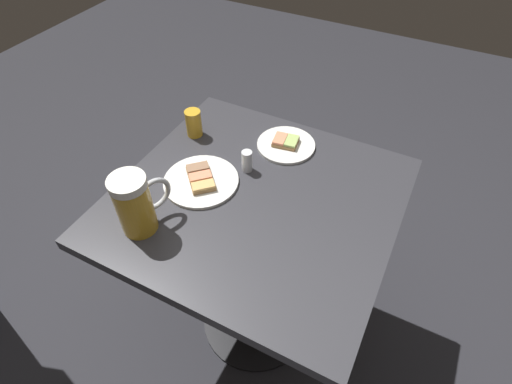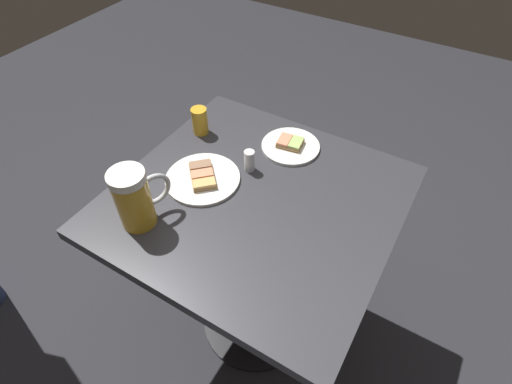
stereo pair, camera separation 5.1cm
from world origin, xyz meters
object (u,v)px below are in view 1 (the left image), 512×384
Objects in this scene: plate_far at (286,144)px; beer_glass_small at (194,123)px; plate_near at (201,180)px; salt_shaker at (247,161)px; beer_mug at (136,204)px.

beer_glass_small reaches higher than plate_far.
plate_near is at bearing 37.56° from beer_glass_small.
salt_shaker is (0.16, -0.06, 0.03)m from plate_far.
plate_near is 0.24m from beer_glass_small.
plate_near is at bearing 166.76° from beer_mug.
plate_near is at bearing -40.78° from salt_shaker.
plate_near is 0.31m from plate_far.
beer_mug reaches higher than plate_far.
plate_near is 0.15m from salt_shaker.
beer_glass_small is (-0.19, -0.14, 0.04)m from plate_near.
beer_mug is 2.51× the size of salt_shaker.
beer_mug is 0.36m from salt_shaker.
beer_glass_small is 1.30× the size of salt_shaker.
plate_far is 0.53m from beer_mug.
plate_far is at bearing 159.29° from salt_shaker.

